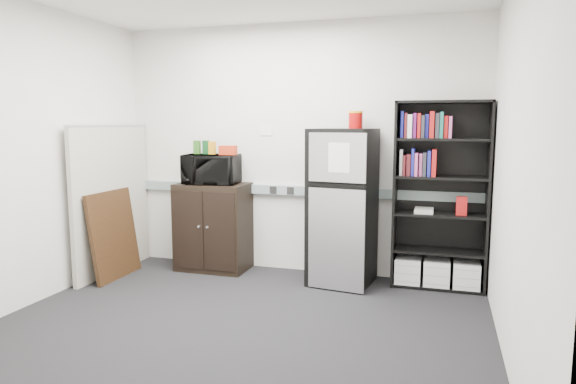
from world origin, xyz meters
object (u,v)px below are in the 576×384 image
object	(u,v)px
bookshelf	(440,197)
cabinet	(213,227)
microwave	(212,169)
refrigerator	(342,207)
cubicle_partition	(112,199)

from	to	relation	value
bookshelf	cabinet	distance (m)	2.46
microwave	refrigerator	bearing A→B (deg)	-9.88
cubicle_partition	microwave	distance (m)	1.13
cubicle_partition	microwave	world-z (taller)	cubicle_partition
cubicle_partition	refrigerator	distance (m)	2.51
cabinet	refrigerator	size ratio (longest dim) A/B	0.61
cubicle_partition	cabinet	bearing A→B (deg)	22.72
cubicle_partition	microwave	size ratio (longest dim) A/B	2.77
cabinet	microwave	world-z (taller)	microwave
cabinet	refrigerator	distance (m)	1.51
microwave	refrigerator	world-z (taller)	refrigerator
bookshelf	microwave	distance (m)	2.44
bookshelf	refrigerator	size ratio (longest dim) A/B	1.17
cubicle_partition	microwave	bearing A→B (deg)	21.95
cabinet	cubicle_partition	bearing A→B (deg)	-157.28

